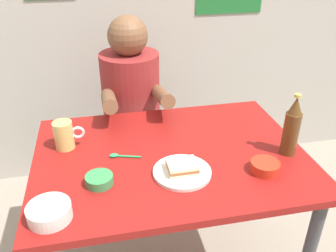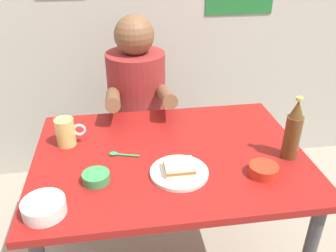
{
  "view_description": "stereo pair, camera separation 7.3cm",
  "coord_description": "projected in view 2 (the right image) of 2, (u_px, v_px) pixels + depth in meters",
  "views": [
    {
      "loc": [
        -0.26,
        -1.19,
        1.55
      ],
      "look_at": [
        0.0,
        0.05,
        0.84
      ],
      "focal_mm": 37.86,
      "sensor_mm": 36.0,
      "label": 1
    },
    {
      "loc": [
        -0.19,
        -1.2,
        1.55
      ],
      "look_at": [
        0.0,
        0.05,
        0.84
      ],
      "focal_mm": 37.86,
      "sensor_mm": 36.0,
      "label": 2
    }
  ],
  "objects": [
    {
      "name": "dining_table",
      "position": [
        170.0,
        172.0,
        1.5
      ],
      "size": [
        1.1,
        0.8,
        0.74
      ],
      "color": "maroon",
      "rests_on": "ground"
    },
    {
      "name": "stool",
      "position": [
        140.0,
        151.0,
        2.18
      ],
      "size": [
        0.34,
        0.34,
        0.45
      ],
      "color": "#4C4C51",
      "rests_on": "ground"
    },
    {
      "name": "person_seated",
      "position": [
        137.0,
        89.0,
        1.96
      ],
      "size": [
        0.33,
        0.56,
        0.72
      ],
      "color": "maroon",
      "rests_on": "stool"
    },
    {
      "name": "plate_orange",
      "position": [
        179.0,
        173.0,
        1.33
      ],
      "size": [
        0.22,
        0.22,
        0.01
      ],
      "primitive_type": "cylinder",
      "color": "silver",
      "rests_on": "dining_table"
    },
    {
      "name": "sandwich",
      "position": [
        179.0,
        167.0,
        1.31
      ],
      "size": [
        0.11,
        0.09,
        0.04
      ],
      "color": "beige",
      "rests_on": "plate_orange"
    },
    {
      "name": "beer_mug",
      "position": [
        66.0,
        132.0,
        1.48
      ],
      "size": [
        0.13,
        0.08,
        0.12
      ],
      "color": "#D1BC66",
      "rests_on": "dining_table"
    },
    {
      "name": "beer_bottle",
      "position": [
        293.0,
        131.0,
        1.37
      ],
      "size": [
        0.06,
        0.06,
        0.26
      ],
      "color": "#593819",
      "rests_on": "dining_table"
    },
    {
      "name": "sauce_bowl_chili",
      "position": [
        263.0,
        170.0,
        1.32
      ],
      "size": [
        0.11,
        0.11,
        0.04
      ],
      "color": "red",
      "rests_on": "dining_table"
    },
    {
      "name": "dip_bowl_green",
      "position": [
        96.0,
        177.0,
        1.28
      ],
      "size": [
        0.1,
        0.1,
        0.03
      ],
      "color": "#388C4C",
      "rests_on": "dining_table"
    },
    {
      "name": "rice_bowl_white",
      "position": [
        44.0,
        207.0,
        1.13
      ],
      "size": [
        0.14,
        0.14,
        0.05
      ],
      "color": "silver",
      "rests_on": "dining_table"
    },
    {
      "name": "spoon",
      "position": [
        119.0,
        154.0,
        1.44
      ],
      "size": [
        0.12,
        0.05,
        0.01
      ],
      "color": "#26A559",
      "rests_on": "dining_table"
    }
  ]
}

